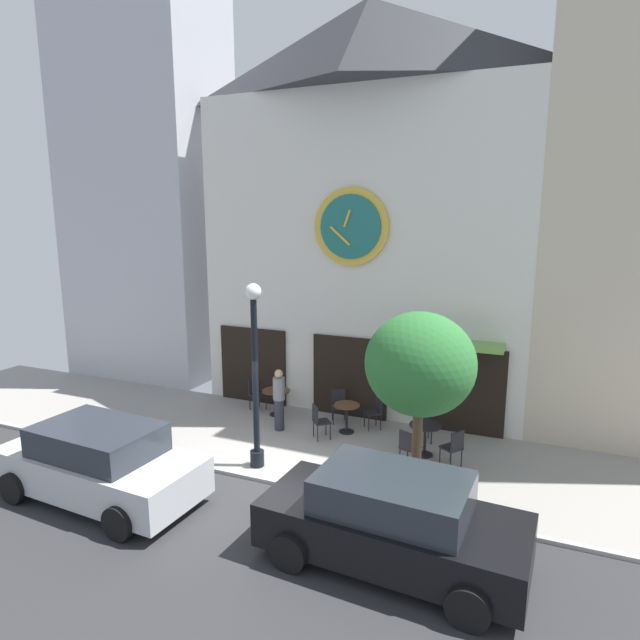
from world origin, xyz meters
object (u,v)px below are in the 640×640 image
object	(u,v)px
street_tree	(420,365)
cafe_chair_corner	(319,419)
cafe_table_center	(425,433)
cafe_chair_near_lamp	(339,403)
cafe_chair_near_tree	(409,445)
cafe_chair_facing_street	(454,446)
cafe_table_near_curb	(347,413)
cafe_chair_facing_wall	(256,392)
cafe_chair_left_end	(376,410)
cafe_chair_under_awning	(423,420)
parked_car_silver	(100,463)
cafe_table_center_left	(276,396)
street_lamp	(255,376)
pedestrian_grey	(279,399)
parked_car_black	(392,521)

from	to	relation	value
street_tree	cafe_chair_corner	xyz separation A→B (m)	(-2.92, 1.88, -2.26)
street_tree	cafe_table_center	distance (m)	2.98
street_tree	cafe_chair_near_lamp	world-z (taller)	street_tree
cafe_chair_near_tree	cafe_chair_facing_street	size ratio (longest dim) A/B	1.00
cafe_table_near_curb	cafe_chair_facing_wall	size ratio (longest dim) A/B	0.85
cafe_chair_left_end	cafe_chair_near_tree	bearing A→B (deg)	-54.45
cafe_table_near_curb	cafe_chair_under_awning	xyz separation A→B (m)	(1.96, 0.27, -0.01)
street_tree	cafe_chair_facing_wall	distance (m)	6.71
street_tree	cafe_table_near_curb	xyz separation A→B (m)	(-2.41, 2.55, -2.25)
street_tree	parked_car_silver	distance (m)	6.69
cafe_table_near_curb	cafe_chair_left_end	xyz separation A→B (m)	(0.62, 0.55, -0.01)
cafe_table_center_left	cafe_chair_near_tree	world-z (taller)	cafe_chair_near_tree
cafe_chair_facing_street	cafe_table_center_left	bearing A→B (deg)	165.24
cafe_chair_facing_wall	street_tree	bearing A→B (deg)	-30.03
cafe_table_center_left	cafe_chair_facing_wall	distance (m)	0.81
street_tree	cafe_table_near_curb	world-z (taller)	street_tree
cafe_chair_facing_street	parked_car_silver	bearing A→B (deg)	-147.39
cafe_table_center	parked_car_silver	world-z (taller)	parked_car_silver
street_lamp	cafe_chair_facing_wall	xyz separation A→B (m)	(-1.83, 3.22, -1.61)
parked_car_silver	cafe_chair_facing_wall	bearing A→B (deg)	86.04
cafe_chair_near_tree	pedestrian_grey	distance (m)	3.79
street_tree	pedestrian_grey	size ratio (longest dim) A/B	2.30
cafe_table_center	parked_car_black	xyz separation A→B (m)	(0.33, -4.23, 0.20)
cafe_chair_near_lamp	cafe_chair_under_awning	bearing A→B (deg)	-8.44
cafe_chair_under_awning	cafe_chair_facing_wall	distance (m)	5.04
cafe_chair_under_awning	cafe_table_center	bearing A→B (deg)	-74.88
cafe_chair_corner	cafe_chair_facing_wall	xyz separation A→B (m)	(-2.55, 1.29, 0.00)
cafe_chair_left_end	parked_car_silver	size ratio (longest dim) A/B	0.20
cafe_chair_corner	cafe_chair_left_end	distance (m)	1.67
cafe_chair_near_lamp	cafe_chair_under_awning	world-z (taller)	same
street_lamp	pedestrian_grey	distance (m)	2.48
cafe_chair_left_end	street_lamp	bearing A→B (deg)	-120.59
cafe_table_near_curb	cafe_table_center	xyz separation A→B (m)	(2.19, -0.57, 0.03)
cafe_chair_near_lamp	pedestrian_grey	size ratio (longest dim) A/B	0.54
street_lamp	pedestrian_grey	bearing A→B (deg)	103.04
cafe_chair_left_end	pedestrian_grey	xyz separation A→B (m)	(-2.34, -1.08, 0.33)
cafe_chair_left_end	cafe_chair_near_lamp	world-z (taller)	same
cafe_chair_corner	parked_car_black	size ratio (longest dim) A/B	0.20
street_tree	cafe_chair_under_awning	distance (m)	3.64
cafe_chair_facing_wall	parked_car_black	world-z (taller)	parked_car_black
cafe_chair_under_awning	parked_car_black	world-z (taller)	parked_car_black
cafe_chair_corner	cafe_chair_near_lamp	xyz separation A→B (m)	(0.05, 1.30, 0.00)
parked_car_black	cafe_chair_corner	bearing A→B (deg)	126.20
parked_car_silver	street_tree	bearing A→B (deg)	23.13
cafe_table_near_curb	cafe_chair_facing_street	bearing A→B (deg)	-18.31
cafe_table_center_left	cafe_chair_left_end	size ratio (longest dim) A/B	0.89
street_lamp	cafe_table_near_curb	world-z (taller)	street_lamp
street_tree	cafe_chair_facing_wall	bearing A→B (deg)	149.97
cafe_chair_near_tree	pedestrian_grey	bearing A→B (deg)	167.63
cafe_table_near_curb	cafe_chair_facing_street	size ratio (longest dim) A/B	0.85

